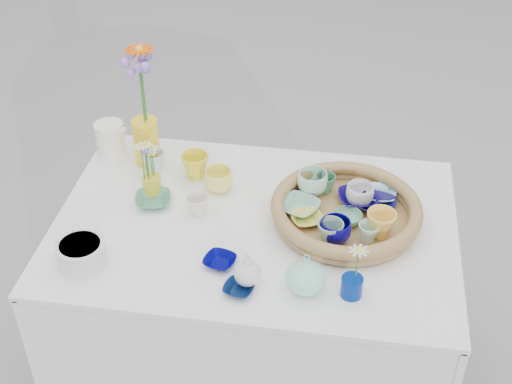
# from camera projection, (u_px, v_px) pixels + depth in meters

# --- Properties ---
(ground) EXTENTS (80.00, 80.00, 0.00)m
(ground) POSITION_uv_depth(u_px,v_px,m) (255.00, 378.00, 2.70)
(ground) COLOR #9F9F9C
(display_table) EXTENTS (1.26, 0.86, 0.77)m
(display_table) POSITION_uv_depth(u_px,v_px,m) (255.00, 378.00, 2.70)
(display_table) COLOR white
(display_table) RESTS_ON ground
(wicker_tray) EXTENTS (0.47, 0.47, 0.08)m
(wicker_tray) POSITION_uv_depth(u_px,v_px,m) (346.00, 212.00, 2.23)
(wicker_tray) COLOR brown
(wicker_tray) RESTS_ON display_table
(tray_ceramic_0) EXTENTS (0.15, 0.15, 0.03)m
(tray_ceramic_0) POSITION_uv_depth(u_px,v_px,m) (358.00, 198.00, 2.29)
(tray_ceramic_0) COLOR #0F0655
(tray_ceramic_0) RESTS_ON wicker_tray
(tray_ceramic_1) EXTENTS (0.15, 0.15, 0.03)m
(tray_ceramic_1) POSITION_uv_depth(u_px,v_px,m) (377.00, 205.00, 2.26)
(tray_ceramic_1) COLOR #0D0942
(tray_ceramic_1) RESTS_ON wicker_tray
(tray_ceramic_2) EXTENTS (0.11, 0.11, 0.08)m
(tray_ceramic_2) POSITION_uv_depth(u_px,v_px,m) (381.00, 224.00, 2.14)
(tray_ceramic_2) COLOR #FFC956
(tray_ceramic_2) RESTS_ON wicker_tray
(tray_ceramic_3) EXTENTS (0.11, 0.11, 0.03)m
(tray_ceramic_3) POSITION_uv_depth(u_px,v_px,m) (348.00, 218.00, 2.21)
(tray_ceramic_3) COLOR #619E7A
(tray_ceramic_3) RESTS_ON wicker_tray
(tray_ceramic_4) EXTENTS (0.10, 0.10, 0.07)m
(tray_ceramic_4) POSITION_uv_depth(u_px,v_px,m) (330.00, 233.00, 2.12)
(tray_ceramic_4) COLOR gray
(tray_ceramic_4) RESTS_ON wicker_tray
(tray_ceramic_5) EXTENTS (0.16, 0.16, 0.03)m
(tray_ceramic_5) POSITION_uv_depth(u_px,v_px,m) (299.00, 207.00, 2.25)
(tray_ceramic_5) COLOR #7DBDA5
(tray_ceramic_5) RESTS_ON wicker_tray
(tray_ceramic_6) EXTENTS (0.12, 0.12, 0.08)m
(tray_ceramic_6) POSITION_uv_depth(u_px,v_px,m) (312.00, 183.00, 2.31)
(tray_ceramic_6) COLOR #B7E9D1
(tray_ceramic_6) RESTS_ON wicker_tray
(tray_ceramic_7) EXTENTS (0.10, 0.10, 0.07)m
(tray_ceramic_7) POSITION_uv_depth(u_px,v_px,m) (360.00, 195.00, 2.27)
(tray_ceramic_7) COLOR white
(tray_ceramic_7) RESTS_ON wicker_tray
(tray_ceramic_8) EXTENTS (0.11, 0.11, 0.03)m
(tray_ceramic_8) POSITION_uv_depth(u_px,v_px,m) (380.00, 194.00, 2.31)
(tray_ceramic_8) COLOR #88E0F7
(tray_ceramic_8) RESTS_ON wicker_tray
(tray_ceramic_9) EXTENTS (0.12, 0.12, 0.08)m
(tray_ceramic_9) POSITION_uv_depth(u_px,v_px,m) (335.00, 231.00, 2.12)
(tray_ceramic_9) COLOR #08035F
(tray_ceramic_9) RESTS_ON wicker_tray
(tray_ceramic_10) EXTENTS (0.13, 0.13, 0.02)m
(tray_ceramic_10) POSITION_uv_depth(u_px,v_px,m) (307.00, 219.00, 2.21)
(tray_ceramic_10) COLOR #DED451
(tray_ceramic_10) RESTS_ON wicker_tray
(tray_ceramic_11) EXTENTS (0.07, 0.07, 0.06)m
(tray_ceramic_11) POSITION_uv_depth(u_px,v_px,m) (368.00, 233.00, 2.13)
(tray_ceramic_11) COLOR #AEDED1
(tray_ceramic_11) RESTS_ON wicker_tray
(tray_ceramic_12) EXTENTS (0.07, 0.07, 0.06)m
(tray_ceramic_12) POSITION_uv_depth(u_px,v_px,m) (325.00, 183.00, 2.33)
(tray_ceramic_12) COLOR #336E44
(tray_ceramic_12) RESTS_ON wicker_tray
(loose_ceramic_0) EXTENTS (0.11, 0.11, 0.09)m
(loose_ceramic_0) POSITION_uv_depth(u_px,v_px,m) (195.00, 166.00, 2.42)
(loose_ceramic_0) COLOR yellow
(loose_ceramic_0) RESTS_ON display_table
(loose_ceramic_1) EXTENTS (0.13, 0.13, 0.08)m
(loose_ceramic_1) POSITION_uv_depth(u_px,v_px,m) (219.00, 180.00, 2.36)
(loose_ceramic_1) COLOR #FDF161
(loose_ceramic_1) RESTS_ON display_table
(loose_ceramic_2) EXTENTS (0.14, 0.14, 0.03)m
(loose_ceramic_2) POSITION_uv_depth(u_px,v_px,m) (153.00, 200.00, 2.31)
(loose_ceramic_2) COLOR #498C71
(loose_ceramic_2) RESTS_ON display_table
(loose_ceramic_3) EXTENTS (0.09, 0.09, 0.07)m
(loose_ceramic_3) POSITION_uv_depth(u_px,v_px,m) (198.00, 205.00, 2.26)
(loose_ceramic_3) COLOR silver
(loose_ceramic_3) RESTS_ON display_table
(loose_ceramic_4) EXTENTS (0.11, 0.11, 0.02)m
(loose_ceramic_4) POSITION_uv_depth(u_px,v_px,m) (220.00, 261.00, 2.08)
(loose_ceramic_4) COLOR #00005B
(loose_ceramic_4) RESTS_ON display_table
(loose_ceramic_5) EXTENTS (0.08, 0.08, 0.07)m
(loose_ceramic_5) POSITION_uv_depth(u_px,v_px,m) (154.00, 161.00, 2.45)
(loose_ceramic_5) COLOR silver
(loose_ceramic_5) RESTS_ON display_table
(loose_ceramic_6) EXTENTS (0.10, 0.10, 0.02)m
(loose_ceramic_6) POSITION_uv_depth(u_px,v_px,m) (239.00, 289.00, 1.99)
(loose_ceramic_6) COLOR #071940
(loose_ceramic_6) RESTS_ON display_table
(fluted_bowl) EXTENTS (0.18, 0.18, 0.07)m
(fluted_bowl) POSITION_uv_depth(u_px,v_px,m) (81.00, 254.00, 2.07)
(fluted_bowl) COLOR silver
(fluted_bowl) RESTS_ON display_table
(bud_vase_paleblue) EXTENTS (0.09, 0.09, 0.12)m
(bud_vase_paleblue) POSITION_uv_depth(u_px,v_px,m) (248.00, 268.00, 1.99)
(bud_vase_paleblue) COLOR silver
(bud_vase_paleblue) RESTS_ON display_table
(bud_vase_seafoam) EXTENTS (0.14, 0.14, 0.12)m
(bud_vase_seafoam) POSITION_uv_depth(u_px,v_px,m) (306.00, 273.00, 1.97)
(bud_vase_seafoam) COLOR #99EBD2
(bud_vase_seafoam) RESTS_ON display_table
(bud_vase_cobalt) EXTENTS (0.08, 0.08, 0.06)m
(bud_vase_cobalt) POSITION_uv_depth(u_px,v_px,m) (352.00, 287.00, 1.97)
(bud_vase_cobalt) COLOR navy
(bud_vase_cobalt) RESTS_ON display_table
(single_daisy) EXTENTS (0.07, 0.07, 0.12)m
(single_daisy) POSITION_uv_depth(u_px,v_px,m) (357.00, 264.00, 1.93)
(single_daisy) COLOR silver
(single_daisy) RESTS_ON bud_vase_cobalt
(tall_vase_yellow) EXTENTS (0.12, 0.12, 0.17)m
(tall_vase_yellow) POSITION_uv_depth(u_px,v_px,m) (146.00, 141.00, 2.46)
(tall_vase_yellow) COLOR yellow
(tall_vase_yellow) RESTS_ON display_table
(gerbera) EXTENTS (0.13, 0.13, 0.28)m
(gerbera) POSITION_uv_depth(u_px,v_px,m) (143.00, 86.00, 2.34)
(gerbera) COLOR #FD5B04
(gerbera) RESTS_ON tall_vase_yellow
(hydrangea) EXTENTS (0.11, 0.11, 0.29)m
(hydrangea) POSITION_uv_depth(u_px,v_px,m) (142.00, 95.00, 2.34)
(hydrangea) COLOR #6952B0
(hydrangea) RESTS_ON tall_vase_yellow
(white_pitcher) EXTENTS (0.17, 0.14, 0.14)m
(white_pitcher) POSITION_uv_depth(u_px,v_px,m) (111.00, 141.00, 2.50)
(white_pitcher) COLOR white
(white_pitcher) RESTS_ON display_table
(daisy_cup) EXTENTS (0.07, 0.07, 0.07)m
(daisy_cup) POSITION_uv_depth(u_px,v_px,m) (152.00, 185.00, 2.35)
(daisy_cup) COLOR gold
(daisy_cup) RESTS_ON display_table
(daisy_posy) EXTENTS (0.09, 0.09, 0.13)m
(daisy_posy) POSITION_uv_depth(u_px,v_px,m) (147.00, 160.00, 2.29)
(daisy_posy) COLOR white
(daisy_posy) RESTS_ON daisy_cup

